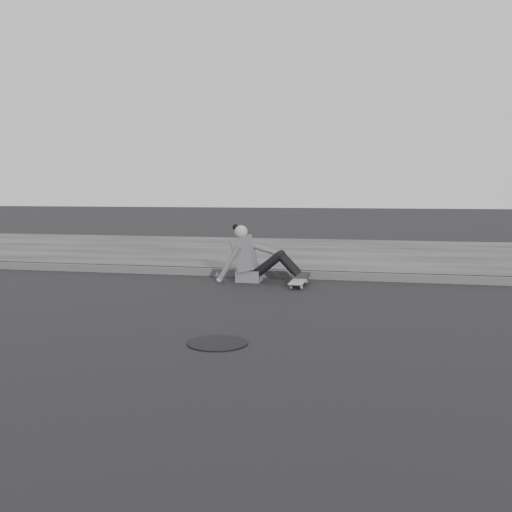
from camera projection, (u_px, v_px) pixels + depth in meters
The scene contains 6 objects.
ground at pixel (192, 308), 6.73m from camera, with size 80.00×80.00×0.00m, color black.
curb at pixel (243, 273), 9.23m from camera, with size 24.00×0.16×0.12m, color #474747.
sidewalk at pixel (276, 253), 12.16m from camera, with size 24.00×6.00×0.12m, color #3C3C3C.
manhole at pixel (218, 343), 5.17m from camera, with size 0.55×0.55×0.01m, color black.
skateboard at pixel (299, 281), 8.31m from camera, with size 0.20×0.78×0.09m.
seated_woman at pixel (253, 258), 8.67m from camera, with size 1.38×0.46×0.88m.
Camera 1 is at (2.15, -6.31, 1.38)m, focal length 40.00 mm.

